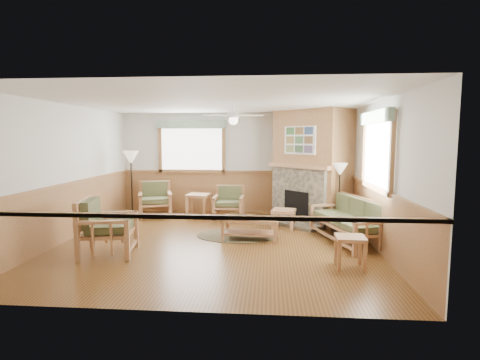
# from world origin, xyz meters

# --- Properties ---
(floor) EXTENTS (6.00, 6.00, 0.01)m
(floor) POSITION_xyz_m (0.00, 0.00, -0.01)
(floor) COLOR brown
(floor) RESTS_ON ground
(ceiling) EXTENTS (6.00, 6.00, 0.01)m
(ceiling) POSITION_xyz_m (0.00, 0.00, 2.70)
(ceiling) COLOR white
(ceiling) RESTS_ON floor
(wall_back) EXTENTS (6.00, 0.02, 2.70)m
(wall_back) POSITION_xyz_m (0.00, 3.00, 1.35)
(wall_back) COLOR silver
(wall_back) RESTS_ON floor
(wall_front) EXTENTS (6.00, 0.02, 2.70)m
(wall_front) POSITION_xyz_m (0.00, -3.00, 1.35)
(wall_front) COLOR silver
(wall_front) RESTS_ON floor
(wall_left) EXTENTS (0.02, 6.00, 2.70)m
(wall_left) POSITION_xyz_m (-3.00, 0.00, 1.35)
(wall_left) COLOR silver
(wall_left) RESTS_ON floor
(wall_right) EXTENTS (0.02, 6.00, 2.70)m
(wall_right) POSITION_xyz_m (3.00, 0.00, 1.35)
(wall_right) COLOR silver
(wall_right) RESTS_ON floor
(wainscot) EXTENTS (6.00, 6.00, 1.10)m
(wainscot) POSITION_xyz_m (0.00, 0.00, 0.55)
(wainscot) COLOR #996A3F
(wainscot) RESTS_ON floor
(fireplace) EXTENTS (3.11, 3.11, 2.70)m
(fireplace) POSITION_xyz_m (2.05, 2.05, 1.35)
(fireplace) COLOR #996A3F
(fireplace) RESTS_ON floor
(window_back) EXTENTS (1.90, 0.16, 1.50)m
(window_back) POSITION_xyz_m (-1.10, 2.96, 2.53)
(window_back) COLOR white
(window_back) RESTS_ON wall_back
(window_right) EXTENTS (0.16, 1.90, 1.50)m
(window_right) POSITION_xyz_m (2.96, -0.20, 2.53)
(window_right) COLOR white
(window_right) RESTS_ON wall_right
(ceiling_fan) EXTENTS (1.59, 1.59, 0.36)m
(ceiling_fan) POSITION_xyz_m (0.30, 0.30, 2.66)
(ceiling_fan) COLOR white
(ceiling_fan) RESTS_ON ceiling
(sofa) EXTENTS (2.01, 1.29, 0.86)m
(sofa) POSITION_xyz_m (2.55, 0.21, 0.43)
(sofa) COLOR #B47F54
(sofa) RESTS_ON floor
(armchair_back_left) EXTENTS (1.01, 1.01, 0.90)m
(armchair_back_left) POSITION_xyz_m (-1.93, 2.23, 0.45)
(armchair_back_left) COLOR #B47F54
(armchair_back_left) RESTS_ON floor
(armchair_back_right) EXTENTS (0.75, 0.75, 0.82)m
(armchair_back_right) POSITION_xyz_m (-0.00, 2.13, 0.41)
(armchair_back_right) COLOR #B47F54
(armchair_back_right) RESTS_ON floor
(armchair_left) EXTENTS (1.01, 1.01, 0.98)m
(armchair_left) POSITION_xyz_m (-1.79, -0.93, 0.49)
(armchair_left) COLOR #B47F54
(armchair_left) RESTS_ON floor
(coffee_table) EXTENTS (1.16, 0.65, 0.45)m
(coffee_table) POSITION_xyz_m (0.64, 0.22, 0.22)
(coffee_table) COLOR #B47F54
(coffee_table) RESTS_ON floor
(end_table_chairs) EXTENTS (0.61, 0.59, 0.61)m
(end_table_chairs) POSITION_xyz_m (-0.79, 2.21, 0.30)
(end_table_chairs) COLOR #B47F54
(end_table_chairs) RESTS_ON floor
(end_table_sofa) EXTENTS (0.46, 0.45, 0.50)m
(end_table_sofa) POSITION_xyz_m (2.29, -1.31, 0.25)
(end_table_sofa) COLOR #B47F54
(end_table_sofa) RESTS_ON floor
(footstool) EXTENTS (0.59, 0.59, 0.44)m
(footstool) POSITION_xyz_m (1.34, 1.19, 0.22)
(footstool) COLOR #B47F54
(footstool) RESTS_ON floor
(braided_rug) EXTENTS (1.89, 1.89, 0.01)m
(braided_rug) POSITION_xyz_m (0.36, 0.47, 0.01)
(braided_rug) COLOR brown
(braided_rug) RESTS_ON floor
(floor_lamp_left) EXTENTS (0.44, 0.44, 1.72)m
(floor_lamp_left) POSITION_xyz_m (-2.43, 1.95, 0.86)
(floor_lamp_left) COLOR black
(floor_lamp_left) RESTS_ON floor
(floor_lamp_right) EXTENTS (0.34, 0.34, 1.50)m
(floor_lamp_right) POSITION_xyz_m (2.55, 1.14, 0.75)
(floor_lamp_right) COLOR black
(floor_lamp_right) RESTS_ON floor
(book_red) EXTENTS (0.24, 0.31, 0.03)m
(book_red) POSITION_xyz_m (0.79, 0.17, 0.48)
(book_red) COLOR maroon
(book_red) RESTS_ON coffee_table
(book_dark) EXTENTS (0.31, 0.33, 0.03)m
(book_dark) POSITION_xyz_m (0.49, 0.29, 0.47)
(book_dark) COLOR black
(book_dark) RESTS_ON coffee_table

